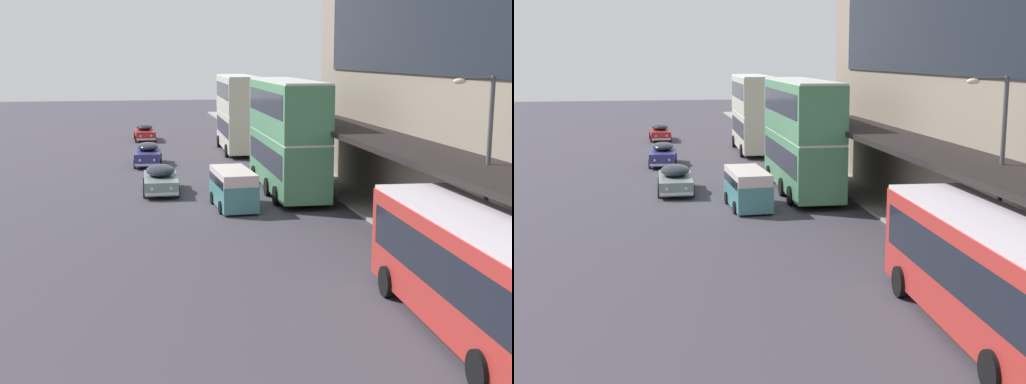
{
  "view_description": "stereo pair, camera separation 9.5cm",
  "coord_description": "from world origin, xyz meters",
  "views": [
    {
      "loc": [
        -4.98,
        -6.76,
        7.6
      ],
      "look_at": [
        0.23,
        21.78,
        2.06
      ],
      "focal_mm": 50.0,
      "sensor_mm": 36.0,
      "label": 1
    },
    {
      "loc": [
        -4.89,
        -6.78,
        7.6
      ],
      "look_at": [
        0.23,
        21.78,
        2.06
      ],
      "focal_mm": 50.0,
      "sensor_mm": 36.0,
      "label": 2
    }
  ],
  "objects": [
    {
      "name": "fire_hydrant",
      "position": [
        6.68,
        17.24,
        0.49
      ],
      "size": [
        0.2,
        0.4,
        0.7
      ],
      "color": "red",
      "rests_on": "sidewalk_kerb"
    },
    {
      "name": "vw_van",
      "position": [
        0.25,
        28.46,
        1.1
      ],
      "size": [
        2.06,
        4.62,
        1.96
      ],
      "color": "teal",
      "rests_on": "ground"
    },
    {
      "name": "sedan_lead_mid",
      "position": [
        -3.34,
        59.09,
        0.75
      ],
      "size": [
        1.94,
        4.81,
        1.5
      ],
      "color": "#A52223",
      "rests_on": "ground"
    },
    {
      "name": "sedan_oncoming_rear",
      "position": [
        -3.16,
        33.25,
        0.76
      ],
      "size": [
        2.08,
        4.96,
        1.56
      ],
      "color": "gray",
      "rests_on": "ground"
    },
    {
      "name": "sedan_trailing_mid",
      "position": [
        -3.53,
        43.8,
        0.79
      ],
      "size": [
        2.09,
        4.94,
        1.59
      ],
      "color": "navy",
      "rests_on": "ground"
    },
    {
      "name": "street_lamp",
      "position": [
        6.87,
        15.29,
        4.12
      ],
      "size": [
        1.5,
        0.28,
        6.82
      ],
      "color": "#4C4C51",
      "rests_on": "sidewalk_kerb"
    },
    {
      "name": "transit_bus_kerbside_far",
      "position": [
        4.22,
        10.47,
        1.93
      ],
      "size": [
        3.14,
        10.39,
        3.36
      ],
      "color": "#B52F29",
      "rests_on": "ground"
    },
    {
      "name": "transit_bus_kerbside_front",
      "position": [
        3.84,
        31.99,
        3.4
      ],
      "size": [
        2.88,
        10.99,
        6.32
      ],
      "color": "#4A8B5D",
      "rests_on": "ground"
    },
    {
      "name": "transit_bus_kerbside_rear",
      "position": [
        3.8,
        49.64,
        3.3
      ],
      "size": [
        2.88,
        9.67,
        6.11
      ],
      "color": "beige",
      "rests_on": "ground"
    }
  ]
}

